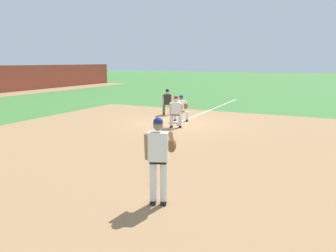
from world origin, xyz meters
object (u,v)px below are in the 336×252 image
(first_base_bag, at_px, (178,122))
(first_baseman, at_px, (181,107))
(pitcher, at_px, (159,155))
(umpire, at_px, (167,101))
(baserunner, at_px, (176,110))
(baseball, at_px, (174,148))

(first_base_bag, height_order, first_baseman, first_baseman)
(pitcher, bearing_deg, umpire, 25.17)
(pitcher, height_order, baserunner, pitcher)
(baseball, xyz_separation_m, umpire, (6.64, 3.50, 0.76))
(pitcher, relative_size, baserunner, 1.27)
(baserunner, height_order, umpire, same)
(baseball, distance_m, first_baseman, 5.45)
(first_baseman, bearing_deg, pitcher, -159.15)
(first_base_bag, bearing_deg, pitcher, -158.19)
(baseball, bearing_deg, baserunner, 23.63)
(umpire, bearing_deg, first_base_bag, -143.43)
(first_baseman, bearing_deg, first_base_bag, -174.45)
(baseball, distance_m, baserunner, 3.90)
(first_base_bag, bearing_deg, umpire, 36.57)
(baseball, xyz_separation_m, pitcher, (-4.09, -1.55, 1.02))
(pitcher, bearing_deg, baseball, 20.72)
(pitcher, xyz_separation_m, first_baseman, (9.13, 3.48, -0.33))
(umpire, bearing_deg, first_baseman, -135.64)
(first_baseman, height_order, umpire, umpire)
(first_base_bag, xyz_separation_m, baseball, (-4.46, -1.87, -0.01))
(first_base_bag, xyz_separation_m, baserunner, (-0.95, -0.34, 0.75))
(first_base_bag, bearing_deg, baserunner, -160.36)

